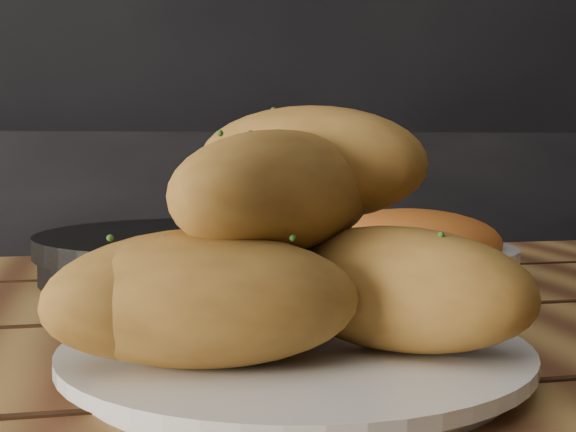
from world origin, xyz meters
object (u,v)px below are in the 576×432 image
at_px(skillet, 202,254).
at_px(bowl, 408,255).
at_px(plate, 295,358).
at_px(bread_rolls, 275,251).

xyz_separation_m(skillet, bowl, (0.17, -0.11, 0.01)).
relative_size(plate, bread_rolls, 0.95).
distance_m(plate, bowl, 0.28).
height_order(bread_rolls, bowl, bread_rolls).
bearing_deg(plate, bowl, 56.11).
bearing_deg(bread_rolls, plate, 1.40).
bearing_deg(bowl, skillet, 147.64).
relative_size(bread_rolls, skillet, 0.63).
height_order(bread_rolls, skillet, bread_rolls).
xyz_separation_m(plate, bread_rolls, (-0.01, -0.00, 0.06)).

